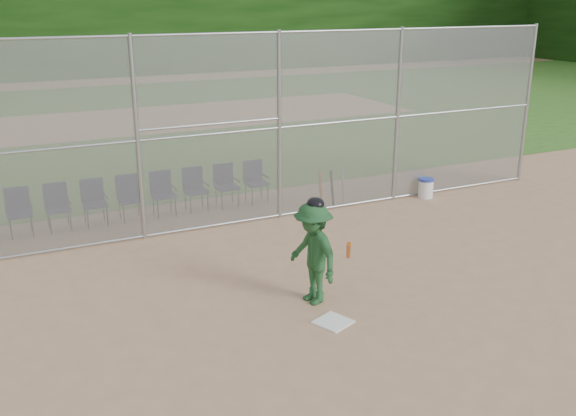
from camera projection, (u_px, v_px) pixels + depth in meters
name	position (u px, v px, depth m)	size (l,w,h in m)	color
ground	(361.00, 327.00, 9.46)	(100.00, 100.00, 0.00)	tan
grass_strip	(115.00, 122.00, 24.86)	(100.00, 100.00, 0.00)	#356A1F
dirt_patch_far	(115.00, 122.00, 24.85)	(24.00, 24.00, 0.00)	tan
backstop_fence	(235.00, 128.00, 13.09)	(16.09, 0.09, 4.00)	gray
home_plate	(333.00, 322.00, 9.57)	(0.48, 0.48, 0.02)	white
batter_at_plate	(313.00, 252.00, 9.98)	(0.99, 1.30, 1.74)	#1F4F27
water_cooler	(426.00, 188.00, 15.47)	(0.38, 0.38, 0.48)	white
spare_bats	(332.00, 189.00, 14.76)	(0.66, 0.25, 0.85)	#D84C14
chair_1	(19.00, 213.00, 12.93)	(0.54, 0.52, 0.96)	#0F1738
chair_2	(58.00, 208.00, 13.23)	(0.54, 0.52, 0.96)	#0F1738
chair_3	(95.00, 203.00, 13.54)	(0.54, 0.52, 0.96)	#0F1738
chair_4	(130.00, 199.00, 13.85)	(0.54, 0.52, 0.96)	#0F1738
chair_5	(164.00, 194.00, 14.15)	(0.54, 0.52, 0.96)	#0F1738
chair_6	(196.00, 190.00, 14.46)	(0.54, 0.52, 0.96)	#0F1738
chair_7	(227.00, 186.00, 14.76)	(0.54, 0.52, 0.96)	#0F1738
chair_8	(257.00, 182.00, 15.07)	(0.54, 0.52, 0.96)	#0F1738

